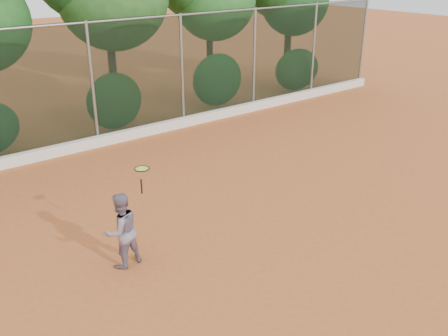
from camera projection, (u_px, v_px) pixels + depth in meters
ground at (256, 244)px, 9.55m from camera, size 80.00×80.00×0.00m
concrete_curb at (101, 141)px, 14.44m from camera, size 24.00×0.20×0.30m
tennis_player at (121, 230)px, 8.65m from camera, size 0.74×0.61×1.40m
chainlink_fence at (92, 81)px, 13.90m from camera, size 24.09×0.09×3.50m
tennis_racket at (142, 171)px, 8.42m from camera, size 0.32×0.32×0.50m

